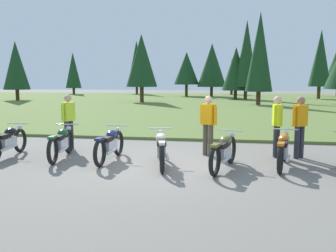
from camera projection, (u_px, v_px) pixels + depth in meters
The scene contains 13 objects.
ground_plane at pixel (164, 165), 9.06m from camera, with size 140.00×140.00×0.00m, color slate.
grass_moorland at pixel (212, 102), 34.13m from camera, with size 80.00×44.00×0.10m, color #5B7033.
forest_treeline at pixel (232, 63), 40.84m from camera, with size 39.69×24.34×8.33m.
motorcycle_black at pixel (8, 141), 9.89m from camera, with size 0.62×2.10×0.88m.
motorcycle_british_green at pixel (61, 143), 9.71m from camera, with size 0.66×2.09×0.88m.
motorcycle_navy at pixel (110, 144), 9.45m from camera, with size 0.62×2.10×0.88m.
motorcycle_cream at pixel (161, 148), 8.90m from camera, with size 0.72×2.07×0.88m.
motorcycle_olive at pixel (224, 151), 8.53m from camera, with size 0.78×2.06×0.88m.
motorcycle_orange at pixel (283, 150), 8.73m from camera, with size 0.71×2.07×0.88m.
rider_near_row_end at pixel (277, 123), 9.83m from camera, with size 0.23×0.55×1.67m.
rider_with_back_turned at pixel (300, 123), 9.69m from camera, with size 0.45×0.40×1.67m.
rider_checking_bike at pixel (208, 122), 10.06m from camera, with size 0.48×0.38×1.67m.
rider_in_hivis_vest at pixel (69, 119), 10.95m from camera, with size 0.33×0.52×1.67m.
Camera 1 is at (1.55, -8.73, 2.09)m, focal length 38.73 mm.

